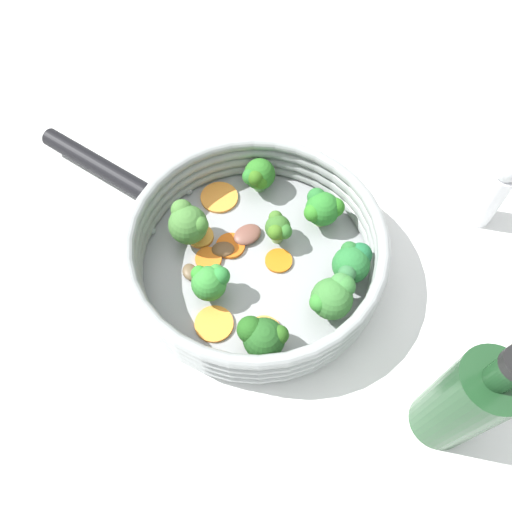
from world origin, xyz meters
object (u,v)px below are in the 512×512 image
carrot_slice_0 (208,259)px  oil_bottle (464,402)px  broccoli_floret_1 (352,263)px  carrot_slice_1 (230,246)px  broccoli_floret_3 (262,337)px  carrot_slice_5 (279,261)px  broccoli_floret_2 (210,281)px  mushroom_piece_1 (248,235)px  broccoli_floret_6 (188,224)px  broccoli_floret_7 (322,208)px  broccoli_floret_0 (333,296)px  carrot_slice_2 (201,237)px  carrot_slice_3 (219,197)px  carrot_slice_6 (214,324)px  salt_shaker (493,192)px  carrot_slice_4 (264,332)px  broccoli_floret_5 (258,176)px  broccoli_floret_4 (278,228)px  skillet (256,265)px  mushroom_piece_0 (223,250)px  mushroom_piece_2 (190,272)px

carrot_slice_0 → oil_bottle: 0.31m
oil_bottle → broccoli_floret_1: bearing=-132.1°
carrot_slice_1 → broccoli_floret_3: bearing=37.7°
carrot_slice_5 → broccoli_floret_1: (-0.01, 0.08, 0.03)m
broccoli_floret_2 → mushroom_piece_1: size_ratio=1.31×
broccoli_floret_1 → broccoli_floret_6: 0.19m
broccoli_floret_3 → broccoli_floret_1: bearing=151.7°
broccoli_floret_1 → broccoli_floret_7: bearing=-139.4°
broccoli_floret_0 → broccoli_floret_7: size_ratio=1.11×
carrot_slice_2 → broccoli_floret_2: (0.06, 0.04, 0.03)m
carrot_slice_1 → carrot_slice_3: same height
carrot_slice_6 → salt_shaker: size_ratio=0.40×
carrot_slice_2 → carrot_slice_4: bearing=53.0°
broccoli_floret_0 → carrot_slice_6: bearing=-60.7°
carrot_slice_2 → broccoli_floret_5: broccoli_floret_5 is taller
carrot_slice_2 → carrot_slice_5: bearing=91.8°
carrot_slice_4 → oil_bottle: 0.21m
carrot_slice_2 → broccoli_floret_4: size_ratio=0.79×
carrot_slice_0 → carrot_slice_1: size_ratio=0.90×
broccoli_floret_6 → skillet: bearing=89.4°
carrot_slice_4 → carrot_slice_6: 0.06m
broccoli_floret_1 → broccoli_floret_2: bearing=-61.4°
carrot_slice_3 → broccoli_floret_6: broccoli_floret_6 is taller
carrot_slice_0 → carrot_slice_2: size_ratio=0.99×
carrot_slice_2 → broccoli_floret_4: broccoli_floret_4 is taller
carrot_slice_1 → carrot_slice_6: 0.10m
broccoli_floret_3 → carrot_slice_4: bearing=-167.3°
mushroom_piece_0 → broccoli_floret_0: bearing=79.4°
broccoli_floret_6 → salt_shaker: bearing=118.1°
broccoli_floret_2 → mushroom_piece_2: broccoli_floret_2 is taller
broccoli_floret_1 → broccoli_floret_2: broccoli_floret_1 is taller
broccoli_floret_2 → broccoli_floret_4: bearing=154.5°
carrot_slice_4 → broccoli_floret_2: size_ratio=0.81×
carrot_slice_2 → broccoli_floret_1: broccoli_floret_1 is taller
oil_bottle → mushroom_piece_1: bearing=-116.3°
carrot_slice_4 → broccoli_floret_5: size_ratio=0.80×
broccoli_floret_3 → mushroom_piece_0: broccoli_floret_3 is taller
broccoli_floret_4 → oil_bottle: 0.27m
broccoli_floret_3 → salt_shaker: (-0.27, 0.19, 0.01)m
broccoli_floret_7 → oil_bottle: bearing=45.6°
broccoli_floret_0 → broccoli_floret_7: broccoli_floret_0 is taller
carrot_slice_3 → mushroom_piece_2: (0.11, 0.01, 0.00)m
carrot_slice_0 → broccoli_floret_3: 0.13m
carrot_slice_5 → oil_bottle: oil_bottle is taller
broccoli_floret_5 → mushroom_piece_1: bearing=10.8°
carrot_slice_0 → carrot_slice_5: size_ratio=0.97×
broccoli_floret_7 → mushroom_piece_1: broccoli_floret_7 is taller
mushroom_piece_0 → mushroom_piece_2: same height
broccoli_floret_1 → broccoli_floret_7: size_ratio=1.10×
carrot_slice_6 → broccoli_floret_5: bearing=-173.4°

